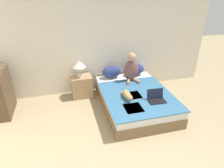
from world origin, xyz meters
TOP-DOWN VIEW (x-y plane):
  - wall_back at (0.00, 3.41)m, footprint 5.94×0.05m
  - bed at (0.57, 2.29)m, footprint 1.50×2.09m
  - pillow_near at (0.25, 3.17)m, footprint 0.49×0.28m
  - pillow_far at (0.90, 3.17)m, footprint 0.49×0.28m
  - person_sitting at (0.67, 2.87)m, footprint 0.38×0.37m
  - cat_tabby at (0.29, 2.03)m, footprint 0.19×0.57m
  - laptop_open at (0.86, 1.79)m, footprint 0.37×0.28m
  - nightstand at (-0.55, 3.13)m, footprint 0.51×0.42m
  - table_lamp at (-0.57, 3.14)m, footprint 0.31×0.31m
  - bookshelf at (-2.30, 2.82)m, footprint 0.28×0.79m

SIDE VIEW (x-z plane):
  - bed at x=0.57m, z-range 0.00..0.42m
  - nightstand at x=-0.55m, z-range 0.00..0.55m
  - laptop_open at x=0.86m, z-range 0.36..0.59m
  - cat_tabby at x=0.29m, z-range 0.42..0.60m
  - bookshelf at x=-2.30m, z-range 0.00..1.02m
  - pillow_near at x=0.25m, z-range 0.43..0.72m
  - pillow_far at x=0.90m, z-range 0.43..0.72m
  - person_sitting at x=0.67m, z-range 0.38..1.10m
  - table_lamp at x=-0.57m, z-range 0.65..1.07m
  - wall_back at x=0.00m, z-range 0.00..2.55m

